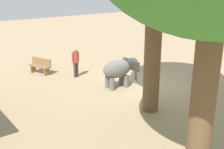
# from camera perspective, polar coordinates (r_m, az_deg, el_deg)

# --- Properties ---
(ground_plane) EXTENTS (60.00, 60.00, 0.00)m
(ground_plane) POSITION_cam_1_polar(r_m,az_deg,el_deg) (14.24, 5.43, -2.05)
(ground_plane) COLOR tan
(elephant) EXTENTS (1.36, 2.03, 1.40)m
(elephant) POSITION_cam_1_polar(r_m,az_deg,el_deg) (13.63, 1.75, 1.06)
(elephant) COLOR slate
(elephant) RESTS_ON ground_plane
(person_handler) EXTENTS (0.32, 0.49, 1.62)m
(person_handler) POSITION_cam_1_polar(r_m,az_deg,el_deg) (15.18, -7.47, 2.91)
(person_handler) COLOR #3F3833
(person_handler) RESTS_ON ground_plane
(wooden_bench) EXTENTS (1.45, 0.89, 0.88)m
(wooden_bench) POSITION_cam_1_polar(r_m,az_deg,el_deg) (16.30, -14.48, 1.81)
(wooden_bench) COLOR olive
(wooden_bench) RESTS_ON ground_plane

